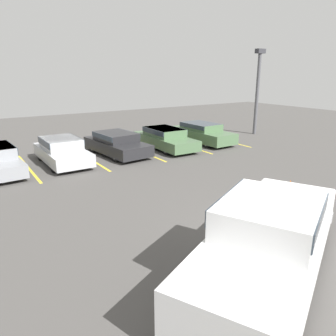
# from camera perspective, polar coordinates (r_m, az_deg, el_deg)

# --- Properties ---
(ground_plane) EXTENTS (60.00, 60.00, 0.00)m
(ground_plane) POSITION_cam_1_polar(r_m,az_deg,el_deg) (9.35, 19.26, -12.19)
(ground_plane) COLOR #4C4947
(stall_stripe_b) EXTENTS (0.12, 5.29, 0.01)m
(stall_stripe_b) POSITION_cam_1_polar(r_m,az_deg,el_deg) (16.64, -23.15, 0.03)
(stall_stripe_b) COLOR yellow
(stall_stripe_b) RESTS_ON ground_plane
(stall_stripe_c) EXTENTS (0.12, 5.29, 0.01)m
(stall_stripe_c) POSITION_cam_1_polar(r_m,az_deg,el_deg) (17.34, -13.43, 1.56)
(stall_stripe_c) COLOR yellow
(stall_stripe_c) RESTS_ON ground_plane
(stall_stripe_d) EXTENTS (0.12, 5.29, 0.01)m
(stall_stripe_d) POSITION_cam_1_polar(r_m,az_deg,el_deg) (18.50, -4.70, 2.89)
(stall_stripe_d) COLOR yellow
(stall_stripe_d) RESTS_ON ground_plane
(stall_stripe_e) EXTENTS (0.12, 5.29, 0.01)m
(stall_stripe_e) POSITION_cam_1_polar(r_m,az_deg,el_deg) (20.05, 2.87, 3.99)
(stall_stripe_e) COLOR yellow
(stall_stripe_e) RESTS_ON ground_plane
(stall_stripe_f) EXTENTS (0.12, 5.29, 0.01)m
(stall_stripe_f) POSITION_cam_1_polar(r_m,az_deg,el_deg) (21.90, 9.27, 4.86)
(stall_stripe_f) COLOR yellow
(stall_stripe_f) RESTS_ON ground_plane
(pickup_truck) EXTENTS (6.42, 4.56, 1.86)m
(pickup_truck) POSITION_cam_1_polar(r_m,az_deg,el_deg) (7.51, 17.51, -11.32)
(pickup_truck) COLOR white
(pickup_truck) RESTS_ON ground_plane
(parked_sedan_b) EXTENTS (1.83, 4.24, 1.25)m
(parked_sedan_b) POSITION_cam_1_polar(r_m,az_deg,el_deg) (16.72, -18.00, 3.00)
(parked_sedan_b) COLOR #B7BABF
(parked_sedan_b) RESTS_ON ground_plane
(parked_sedan_c) EXTENTS (2.23, 4.52, 1.20)m
(parked_sedan_c) POSITION_cam_1_polar(r_m,az_deg,el_deg) (17.86, -8.94, 4.34)
(parked_sedan_c) COLOR #232326
(parked_sedan_c) RESTS_ON ground_plane
(parked_sedan_d) EXTENTS (1.79, 4.68, 1.19)m
(parked_sedan_d) POSITION_cam_1_polar(r_m,az_deg,el_deg) (19.09, -0.53, 5.33)
(parked_sedan_d) COLOR #4C6B47
(parked_sedan_d) RESTS_ON ground_plane
(parked_sedan_e) EXTENTS (1.91, 4.70, 1.22)m
(parked_sedan_e) POSITION_cam_1_polar(r_m,az_deg,el_deg) (20.84, 5.86, 6.22)
(parked_sedan_e) COLOR #4C6B47
(parked_sedan_e) RESTS_ON ground_plane
(light_post) EXTENTS (0.70, 0.36, 5.79)m
(light_post) POSITION_cam_1_polar(r_m,az_deg,el_deg) (24.19, 15.35, 13.51)
(light_post) COLOR #515156
(light_post) RESTS_ON ground_plane
(traffic_cone) EXTENTS (0.39, 0.39, 0.67)m
(traffic_cone) POSITION_cam_1_polar(r_m,az_deg,el_deg) (12.42, 20.42, -3.49)
(traffic_cone) COLOR black
(traffic_cone) RESTS_ON ground_plane
(wheel_stop_curb) EXTENTS (1.98, 0.20, 0.14)m
(wheel_stop_curb) POSITION_cam_1_polar(r_m,az_deg,el_deg) (22.78, -1.93, 5.69)
(wheel_stop_curb) COLOR #B7B2A8
(wheel_stop_curb) RESTS_ON ground_plane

